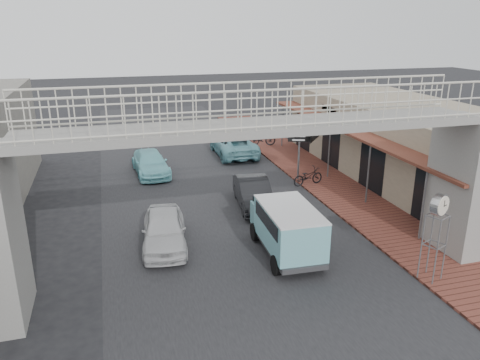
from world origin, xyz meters
TOP-DOWN VIEW (x-y plane):
  - ground at (0.00, 0.00)m, footprint 120.00×120.00m
  - road_strip at (0.00, 0.00)m, footprint 10.00×60.00m
  - sidewalk at (6.50, 3.00)m, footprint 3.00×40.00m
  - shophouse_row at (10.97, 4.00)m, footprint 7.20×18.00m
  - footbridge at (0.00, -4.00)m, footprint 16.40×2.40m
  - white_hatchback at (-2.68, -0.74)m, footprint 2.05×4.15m
  - dark_sedan at (1.77, 2.21)m, footprint 1.89×4.16m
  - angkot_curb at (3.21, 10.99)m, footprint 2.47×5.15m
  - angkot_far at (-2.28, 8.50)m, footprint 1.99×4.36m
  - angkot_van at (1.50, -2.68)m, footprint 1.95×3.99m
  - motorcycle_near at (5.30, 4.04)m, footprint 1.84×0.97m
  - motorcycle_far at (5.64, 12.41)m, footprint 1.88×0.77m
  - street_clock at (5.35, -5.67)m, footprint 0.76×0.73m
  - arrow_sign at (5.90, 4.83)m, footprint 1.84×1.23m

SIDE VIEW (x-z plane):
  - ground at x=0.00m, z-range 0.00..0.00m
  - road_strip at x=0.00m, z-range 0.00..0.01m
  - sidewalk at x=6.50m, z-range 0.00..0.10m
  - motorcycle_near at x=5.30m, z-range 0.10..1.02m
  - angkot_far at x=-2.28m, z-range 0.00..1.24m
  - motorcycle_far at x=5.64m, z-range 0.10..1.20m
  - dark_sedan at x=1.77m, z-range 0.00..1.32m
  - white_hatchback at x=-2.68m, z-range 0.00..1.36m
  - angkot_curb at x=3.21m, z-range 0.00..1.42m
  - angkot_van at x=1.50m, z-range 0.26..2.18m
  - shophouse_row at x=10.97m, z-range 0.01..4.01m
  - street_clock at x=5.35m, z-range 1.07..4.02m
  - arrow_sign at x=5.90m, z-range 1.04..4.09m
  - footbridge at x=0.00m, z-range 0.01..6.35m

